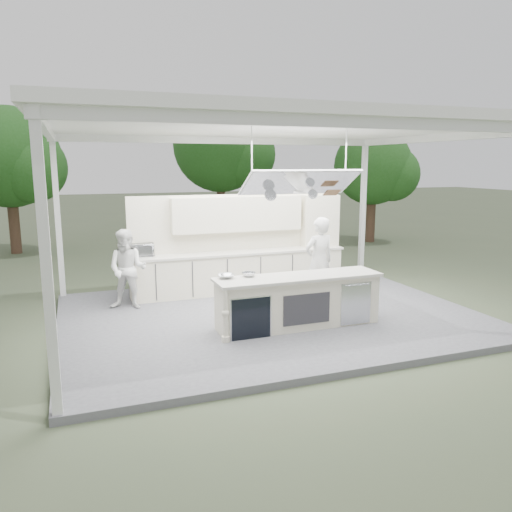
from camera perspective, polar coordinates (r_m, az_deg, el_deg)
name	(u,v)px	position (r m, az deg, el deg)	size (l,w,h in m)	color
ground	(270,319)	(10.09, 1.58, -7.21)	(90.00, 90.00, 0.00)	#454E36
stage_deck	(270,316)	(10.07, 1.58, -6.89)	(8.00, 6.00, 0.12)	slate
tent	(271,129)	(9.62, 1.74, 14.32)	(8.20, 6.20, 3.86)	white
demo_island	(297,301)	(9.19, 4.75, -5.16)	(3.10, 0.79, 0.95)	#EDE3C9
back_counter	(240,271)	(11.66, -1.87, -1.74)	(5.08, 0.72, 0.95)	#EDE3C9
back_wall_unit	(254,228)	(11.84, -0.18, 3.25)	(5.05, 0.48, 2.25)	#EDE3C9
tree_cluster	(168,158)	(19.00, -10.04, 11.02)	(19.55, 9.40, 5.85)	#4E3727
head_chef	(319,262)	(10.51, 7.21, -0.63)	(0.68, 0.45, 1.87)	silver
sous_chef	(128,269)	(10.53, -14.46, -1.49)	(0.80, 0.62, 1.65)	white
toaster_oven	(142,250)	(11.24, -12.89, 0.71)	(0.50, 0.34, 0.28)	silver
bowl_large	(226,276)	(8.85, -3.45, -2.34)	(0.29, 0.29, 0.07)	silver
bowl_small	(249,274)	(8.98, -0.84, -2.11)	(0.24, 0.24, 0.08)	#B9BCC1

